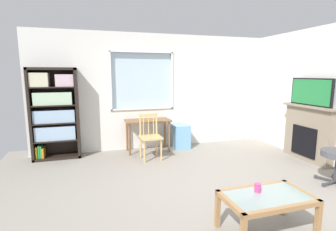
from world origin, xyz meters
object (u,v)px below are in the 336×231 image
at_px(desk_under_window, 148,125).
at_px(sippy_cup, 258,188).
at_px(wooden_chair, 150,136).
at_px(coffee_table, 267,201).
at_px(fireplace, 308,133).
at_px(plastic_drawer_unit, 181,136).
at_px(tv, 311,92).
at_px(bookshelf, 54,111).

xyz_separation_m(desk_under_window, sippy_cup, (0.51, -3.15, -0.12)).
bearing_deg(wooden_chair, coffee_table, -77.13).
bearing_deg(sippy_cup, fireplace, 35.02).
xyz_separation_m(plastic_drawer_unit, coffee_table, (-0.22, -3.31, 0.09)).
xyz_separation_m(fireplace, tv, (-0.02, 0.00, 0.81)).
xyz_separation_m(bookshelf, tv, (4.75, -1.60, 0.40)).
xyz_separation_m(wooden_chair, fireplace, (2.95, -0.98, 0.09)).
xyz_separation_m(bookshelf, coffee_table, (2.44, -3.36, -0.60)).
bearing_deg(coffee_table, bookshelf, 125.92).
distance_m(fireplace, sippy_cup, 2.90).
bearing_deg(bookshelf, fireplace, -18.56).
bearing_deg(desk_under_window, sippy_cup, -80.74).
distance_m(bookshelf, fireplace, 5.04).
bearing_deg(desk_under_window, fireplace, -27.37).
relative_size(bookshelf, wooden_chair, 2.02).
xyz_separation_m(bookshelf, desk_under_window, (1.88, -0.11, -0.37)).
height_order(bookshelf, sippy_cup, bookshelf).
relative_size(wooden_chair, plastic_drawer_unit, 1.67).
relative_size(coffee_table, sippy_cup, 10.37).
bearing_deg(plastic_drawer_unit, tv, -36.48).
height_order(plastic_drawer_unit, sippy_cup, plastic_drawer_unit).
distance_m(plastic_drawer_unit, fireplace, 2.62).
bearing_deg(tv, coffee_table, -142.60).
relative_size(fireplace, tv, 1.24).
bearing_deg(bookshelf, wooden_chair, -18.94).
bearing_deg(desk_under_window, tv, -27.51).
distance_m(tv, sippy_cup, 3.01).
xyz_separation_m(fireplace, coffee_table, (-2.33, -1.76, -0.19)).
bearing_deg(wooden_chair, tv, -18.44).
distance_m(bookshelf, coffee_table, 4.20).
bearing_deg(desk_under_window, bookshelf, 176.74).
bearing_deg(sippy_cup, bookshelf, 126.28).
bearing_deg(tv, bookshelf, 161.37).
bearing_deg(coffee_table, tv, 37.40).
xyz_separation_m(plastic_drawer_unit, tv, (2.09, -1.54, 1.09)).
distance_m(desk_under_window, fireplace, 3.25).
xyz_separation_m(bookshelf, fireplace, (4.76, -1.60, -0.41)).
bearing_deg(bookshelf, plastic_drawer_unit, -1.23).
bearing_deg(tv, desk_under_window, 152.49).
bearing_deg(wooden_chair, sippy_cup, -77.53).
height_order(desk_under_window, sippy_cup, desk_under_window).
xyz_separation_m(desk_under_window, tv, (2.87, -1.49, 0.76)).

